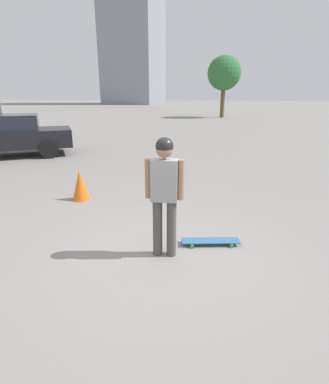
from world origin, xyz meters
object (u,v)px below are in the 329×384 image
Objects in this scene: person at (164,188)px; skateboard at (211,241)px; car_parked_near at (8,135)px; traffic_cone at (80,185)px.

person reaches higher than skateboard.
car_parked_near is at bearing -47.97° from skateboard.
traffic_cone is at bearing -40.34° from skateboard.
car_parked_near reaches higher than skateboard.
person is 1.27m from skateboard.
car_parked_near is (-5.73, -7.52, -0.25)m from person.
skateboard is at bearing 64.81° from traffic_cone.
car_parked_near is at bearing 137.05° from person.
person is 9.46m from car_parked_near.
traffic_cone reaches higher than skateboard.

